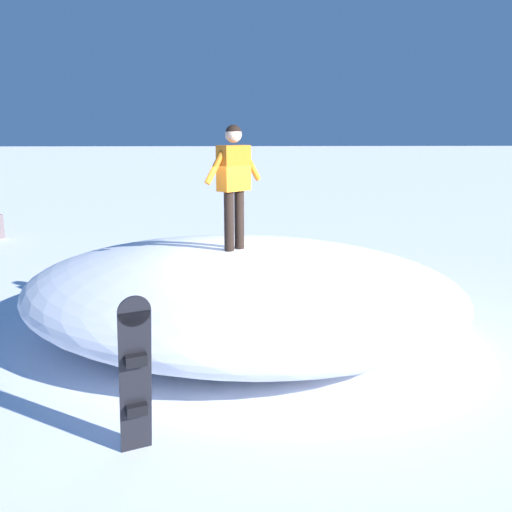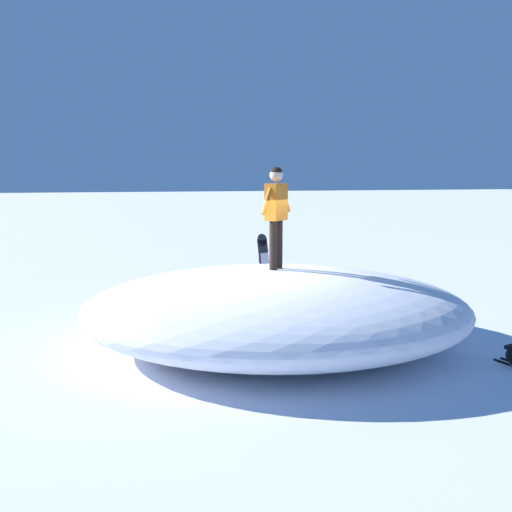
% 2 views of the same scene
% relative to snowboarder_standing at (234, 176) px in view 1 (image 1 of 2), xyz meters
% --- Properties ---
extents(ground, '(240.00, 240.00, 0.00)m').
position_rel_snowboarder_standing_xyz_m(ground, '(-0.23, -0.68, -2.36)').
color(ground, white).
extents(snow_mound, '(7.25, 7.94, 1.30)m').
position_rel_snowboarder_standing_xyz_m(snow_mound, '(0.19, -0.08, -1.71)').
color(snow_mound, white).
rests_on(snow_mound, ground).
extents(snowboarder_standing, '(0.77, 0.83, 1.75)m').
position_rel_snowboarder_standing_xyz_m(snowboarder_standing, '(0.00, 0.00, 0.00)').
color(snowboarder_standing, black).
rests_on(snowboarder_standing, snow_mound).
extents(snowboard_primary_upright, '(0.36, 0.37, 1.60)m').
position_rel_snowboarder_standing_xyz_m(snowboard_primary_upright, '(-3.05, 0.92, -1.53)').
color(snowboard_primary_upright, black).
rests_on(snowboard_primary_upright, ground).
extents(backpack_near, '(0.62, 0.33, 0.31)m').
position_rel_snowboarder_standing_xyz_m(backpack_near, '(2.46, 3.03, -2.20)').
color(backpack_near, black).
rests_on(backpack_near, ground).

